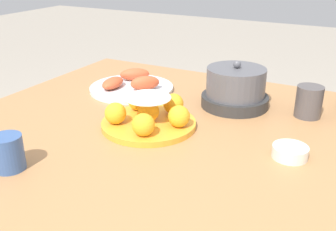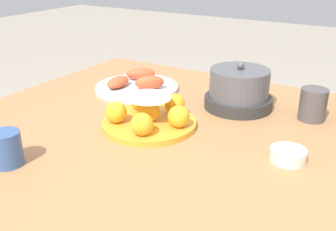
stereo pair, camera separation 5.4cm
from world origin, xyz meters
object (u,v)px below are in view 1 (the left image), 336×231
(sauce_bowl, at_px, (290,151))
(warming_pot, at_px, (235,89))
(cup_near, at_px, (8,153))
(cake_plate, at_px, (149,115))
(seafood_platter, at_px, (131,85))
(dining_table, at_px, (187,157))
(cup_far, at_px, (309,102))

(sauce_bowl, bearing_deg, warming_pot, 131.45)
(cup_near, bearing_deg, cake_plate, 65.10)
(sauce_bowl, relative_size, seafood_platter, 0.29)
(dining_table, xyz_separation_m, cake_plate, (-0.11, -0.02, 0.12))
(seafood_platter, relative_size, cup_near, 3.61)
(cup_far, height_order, warming_pot, warming_pot)
(warming_pot, bearing_deg, seafood_platter, -176.67)
(cup_far, bearing_deg, cup_near, -130.61)
(seafood_platter, bearing_deg, dining_table, -33.94)
(cake_plate, height_order, seafood_platter, cake_plate)
(sauce_bowl, distance_m, cup_near, 0.65)
(cake_plate, distance_m, warming_pot, 0.31)
(sauce_bowl, height_order, cup_far, cup_far)
(sauce_bowl, relative_size, cup_near, 1.05)
(seafood_platter, bearing_deg, cup_near, -84.84)
(cup_far, bearing_deg, sauce_bowl, -88.22)
(cake_plate, bearing_deg, warming_pot, 58.52)
(warming_pot, bearing_deg, cup_near, -117.82)
(cake_plate, relative_size, cup_near, 3.26)
(sauce_bowl, height_order, seafood_platter, seafood_platter)
(warming_pot, bearing_deg, dining_table, -101.77)
(dining_table, bearing_deg, warming_pot, 78.23)
(cake_plate, height_order, warming_pot, warming_pot)
(dining_table, bearing_deg, cup_near, -126.34)
(cup_near, bearing_deg, dining_table, 53.66)
(warming_pot, bearing_deg, cup_far, 5.68)
(cake_plate, distance_m, cup_near, 0.38)
(dining_table, xyz_separation_m, sauce_bowl, (0.28, -0.02, 0.10))
(cake_plate, bearing_deg, dining_table, 10.84)
(warming_pot, bearing_deg, cake_plate, -121.48)
(cake_plate, relative_size, cup_far, 2.83)
(dining_table, bearing_deg, sauce_bowl, -3.77)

